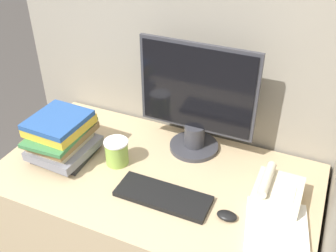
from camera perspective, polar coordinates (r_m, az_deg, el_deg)
cubicle_panel_rear at (r=1.86m, az=3.31°, el=2.52°), size 1.71×0.04×1.73m
desk at (r=1.90m, az=-1.60°, el=-15.82°), size 1.31×0.71×0.77m
monitor at (r=1.64m, az=4.09°, el=3.18°), size 0.50×0.22×0.50m
keyboard at (r=1.52m, az=-0.73°, el=-10.14°), size 0.37×0.14×0.02m
mouse at (r=1.46m, az=8.55°, el=-12.75°), size 0.07×0.05×0.02m
coffee_cup at (r=1.66m, az=-7.46°, el=-3.76°), size 0.10×0.10×0.11m
book_stack at (r=1.73m, az=-15.14°, el=-1.56°), size 0.25×0.30×0.20m
desk_telephone at (r=1.53m, az=15.47°, el=-9.39°), size 0.17×0.18×0.12m
paper_pile at (r=1.45m, az=15.42°, el=-14.37°), size 0.26×0.30×0.02m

